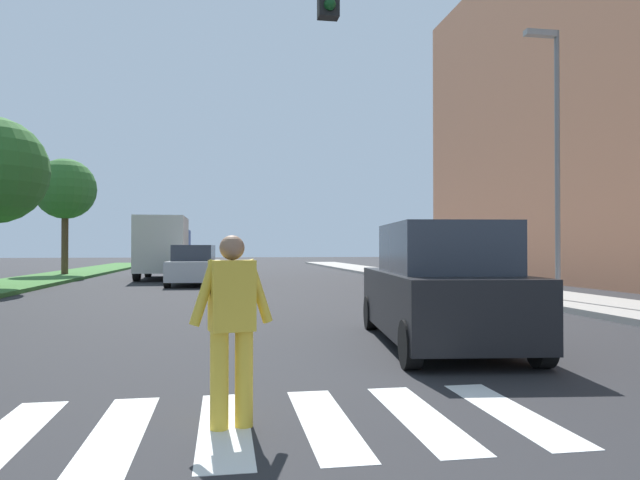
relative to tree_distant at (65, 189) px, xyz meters
The scene contains 10 objects.
ground_plane 11.59m from the tree_distant, 30.74° to the right, with size 140.00×140.00×0.00m, color #262628.
crosswalk 30.09m from the tree_distant, 72.22° to the right, with size 4.95×2.20×0.01m.
median_strip 8.77m from the tree_distant, 89.65° to the right, with size 3.37×64.00×0.15m, color #386B2D.
tree_distant is the anchor object (origin of this frame).
sidewalk_right 20.27m from the tree_distant, 22.02° to the right, with size 3.00×64.00×0.15m, color #9E9991.
street_lamp_right 25.78m from the tree_distant, 46.68° to the right, with size 1.02×0.24×7.50m.
pedestrian_performer 29.89m from the tree_distant, 72.97° to the right, with size 0.75×0.32×1.69m.
suv_crossing 27.66m from the tree_distant, 63.83° to the right, with size 2.45×4.79×1.97m.
sedan_midblock 11.90m from the tree_distant, 48.84° to the right, with size 2.19×4.58×1.70m.
truck_box_delivery 7.21m from the tree_distant, 30.21° to the right, with size 2.40×6.20×3.10m.
Camera 1 is at (-0.46, 1.92, 1.58)m, focal length 32.39 mm.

